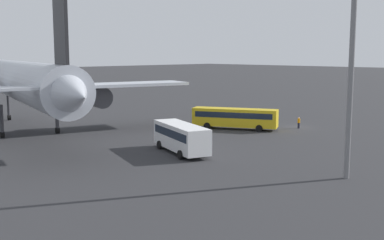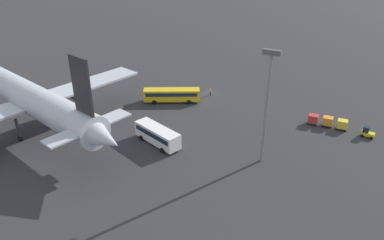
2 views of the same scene
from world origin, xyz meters
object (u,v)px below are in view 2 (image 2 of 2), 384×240
Objects in this scene: shuttle_bus_near at (172,94)px; cargo_cart_yellow at (342,124)px; worker_person at (210,92)px; airplane at (27,97)px; cargo_cart_orange at (328,121)px; baggage_tug at (367,132)px; shuttle_bus_far at (157,134)px; cargo_cart_red at (313,119)px.

shuttle_bus_near is 6.09× the size of cargo_cart_yellow.
shuttle_bus_near is 7.21× the size of worker_person.
airplane reaches higher than shuttle_bus_near.
cargo_cart_orange is at bearing -136.67° from airplane.
baggage_tug is 1.47× the size of worker_person.
airplane reaches higher than shuttle_bus_far.
cargo_cart_yellow is (-36.82, -3.28, -0.68)m from shuttle_bus_near.
baggage_tug is 35.42m from worker_person.
cargo_cart_orange and cargo_cart_red have the same top height.
airplane reaches higher than cargo_cart_red.
cargo_cart_yellow is (-30.39, 4.18, 0.32)m from worker_person.
shuttle_bus_far reaches higher than worker_person.
cargo_cart_red is (-31.22, -3.10, -0.68)m from shuttle_bus_near.
cargo_cart_red is at bearing 170.04° from worker_person.
airplane is 26.43× the size of cargo_cart_yellow.
cargo_cart_yellow is at bearing 172.16° from worker_person.
cargo_cart_yellow is at bearing 157.95° from shuttle_bus_near.
shuttle_bus_far is at bearing 37.77° from cargo_cart_orange.
shuttle_bus_near is at bearing 49.21° from worker_person.
cargo_cart_orange is at bearing -2.30° from cargo_cart_yellow.
cargo_cart_orange is (2.80, -0.11, 0.00)m from cargo_cart_yellow.
shuttle_bus_far is at bearing 38.42° from baggage_tug.
shuttle_bus_near is 1.21× the size of shuttle_bus_far.
cargo_cart_yellow is 5.60m from cargo_cart_red.
shuttle_bus_near reaches higher than baggage_tug.
airplane is 40.33m from worker_person.
cargo_cart_yellow is at bearing -125.37° from shuttle_bus_far.
shuttle_bus_near is (-17.67, -24.24, -5.40)m from airplane.
cargo_cart_yellow and cargo_cart_orange have the same top height.
baggage_tug is (-34.64, -20.04, -1.03)m from shuttle_bus_far.
shuttle_bus_far reaches higher than cargo_cart_orange.
cargo_cart_orange is at bearing 0.63° from baggage_tug.
cargo_cart_yellow reaches higher than worker_person.
cargo_cart_red is at bearing 5.80° from cargo_cart_orange.
cargo_cart_red is at bearing -119.88° from shuttle_bus_far.
worker_person is 27.89m from cargo_cart_orange.
cargo_cart_red is at bearing 4.30° from baggage_tug.
cargo_cart_yellow is at bearing 177.70° from cargo_cart_orange.
shuttle_bus_near reaches higher than cargo_cart_orange.
worker_person is at bearing -157.93° from shuttle_bus_near.
airplane is 30.48m from shuttle_bus_near.
shuttle_bus_far is 5.05× the size of cargo_cart_orange.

